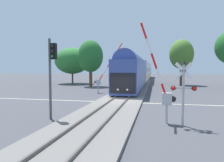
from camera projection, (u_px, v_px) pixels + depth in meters
The scene contains 11 objects.
ground_plane at pixel (119, 102), 19.75m from camera, with size 220.00×220.00×0.00m, color #47474C.
road_centre_stripe at pixel (119, 102), 19.75m from camera, with size 44.00×0.20×0.01m.
railway_track at pixel (119, 101), 19.74m from camera, with size 4.40×80.00×0.32m.
commuter_train at pixel (142, 71), 50.32m from camera, with size 3.04×63.07×5.16m.
crossing_gate_near at pixel (165, 91), 12.05m from camera, with size 2.11×0.40×5.92m.
crossing_signal_mast at pixel (183, 86), 11.45m from camera, with size 1.36×0.44×3.67m.
crossing_gate_far at pixel (101, 77), 27.15m from camera, with size 3.77×0.40×6.48m.
traffic_signal_median at pixel (52, 65), 12.89m from camera, with size 0.53×0.38×5.09m.
pine_left_background at pixel (72, 61), 44.46m from camera, with size 7.45×7.45×7.74m.
elm_centre_background at pixel (181, 54), 40.48m from camera, with size 4.66×4.66×8.96m.
oak_behind_train at pixel (91, 56), 37.47m from camera, with size 4.54×4.54×8.40m.
Camera 1 is at (3.43, -19.30, 3.20)m, focal length 33.12 mm.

